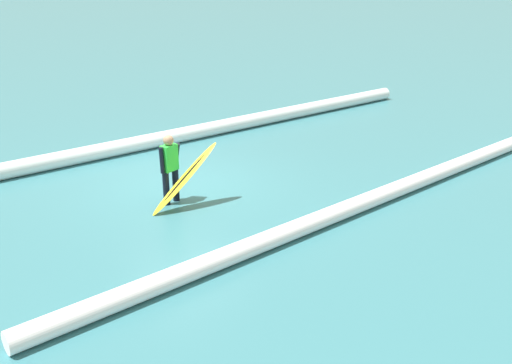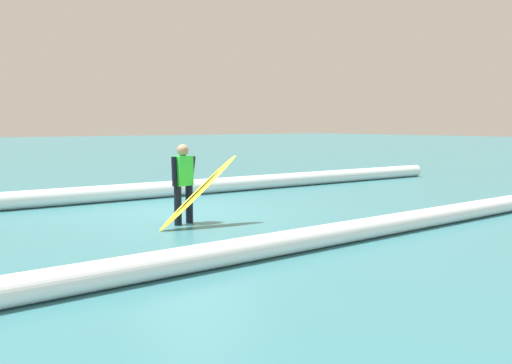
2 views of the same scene
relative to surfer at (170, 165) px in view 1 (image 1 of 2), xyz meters
name	(u,v)px [view 1 (image 1 of 2)]	position (x,y,z in m)	size (l,w,h in m)	color
ground_plane	(182,184)	(-0.77, -0.75, -0.84)	(149.26, 149.26, 0.00)	teal
surfer	(170,165)	(0.00, 0.00, 0.00)	(0.51, 0.28, 1.50)	black
surfboard	(185,179)	(-0.08, 0.41, -0.20)	(1.58, 0.47, 1.33)	yellow
wave_crest_foreground	(181,135)	(-2.56, -3.48, -0.64)	(0.41, 0.41, 17.47)	white
wave_crest_midground	(369,200)	(-2.95, 2.94, -0.67)	(0.34, 0.34, 14.77)	white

